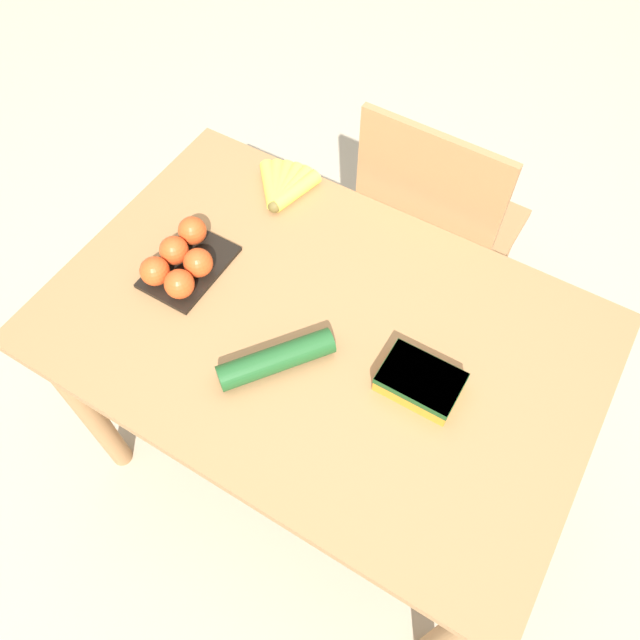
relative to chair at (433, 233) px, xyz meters
name	(u,v)px	position (x,y,z in m)	size (l,w,h in m)	color
ground_plane	(320,453)	(-0.03, -0.59, -0.48)	(12.00, 12.00, 0.00)	#B7A88E
dining_table	(320,355)	(-0.03, -0.59, 0.15)	(1.17, 0.77, 0.75)	#9E7044
chair	(433,233)	(0.00, 0.00, 0.00)	(0.43, 0.41, 0.93)	#A87547
banana_bunch	(283,187)	(-0.31, -0.30, 0.28)	(0.16, 0.16, 0.04)	brown
tomato_pack	(182,261)	(-0.37, -0.62, 0.30)	(0.14, 0.21, 0.08)	black
carrot_bag	(420,381)	(0.21, -0.61, 0.29)	(0.16, 0.11, 0.05)	orange
cucumber_near	(276,359)	(-0.06, -0.71, 0.29)	(0.19, 0.22, 0.05)	#1E5123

